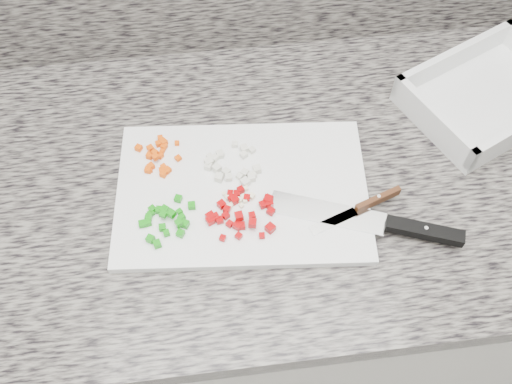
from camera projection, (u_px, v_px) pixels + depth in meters
cabinet at (259, 283)px, 1.35m from camera, size 3.92×0.62×0.86m
countertop at (260, 177)px, 0.97m from camera, size 3.96×0.64×0.04m
cutting_board at (242, 192)px, 0.92m from camera, size 0.43×0.30×0.01m
carrot_pile at (158, 156)px, 0.94m from camera, size 0.08×0.09×0.02m
onion_pile at (232, 166)px, 0.93m from camera, size 0.09×0.09×0.01m
green_pepper_pile at (167, 220)px, 0.88m from camera, size 0.09×0.09×0.02m
red_pepper_pile at (242, 212)px, 0.88m from camera, size 0.11×0.10×0.02m
garlic_pile at (239, 198)px, 0.90m from camera, size 0.05×0.04×0.01m
chef_knife at (391, 225)px, 0.87m from camera, size 0.29×0.14×0.02m
paring_knife at (367, 205)px, 0.89m from camera, size 0.15×0.06×0.02m
tray at (488, 96)px, 1.01m from camera, size 0.33×0.30×0.06m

